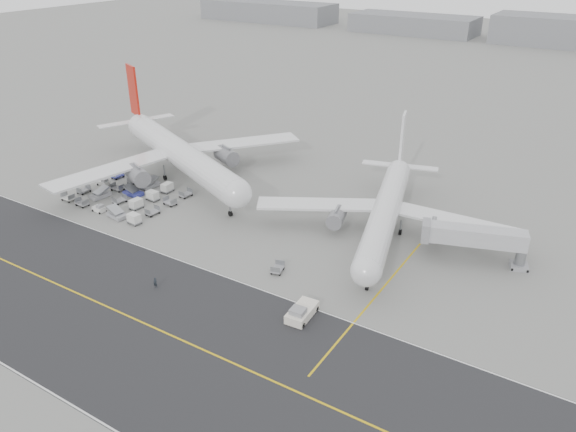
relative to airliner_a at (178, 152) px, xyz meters
The scene contains 9 objects.
ground 38.24m from the airliner_a, 43.24° to the right, with size 700.00×700.00×0.00m, color gray.
taxiway 54.93m from the airliner_a, 53.43° to the right, with size 220.00×59.00×0.03m.
airliner_a is the anchor object (origin of this frame).
airliner_b 50.41m from the airliner_a, ahead, with size 46.98×48.01×16.95m.
pushback_tug 59.41m from the airliner_a, 31.36° to the right, with size 3.17×7.77×2.20m.
jet_bridge 67.16m from the airliner_a, ahead, with size 17.77×8.64×6.69m.
gse_cluster 16.30m from the airliner_a, 95.64° to the right, with size 27.94×22.12×2.08m, color #939398, non-canonical shape.
stray_dolly 47.02m from the airliner_a, 28.59° to the right, with size 1.62×2.64×1.62m, color silver, non-canonical shape.
ground_crew_a 45.71m from the airliner_a, 53.08° to the right, with size 0.67×0.44×1.83m, color black.
Camera 1 is at (56.27, -61.94, 49.15)m, focal length 35.00 mm.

